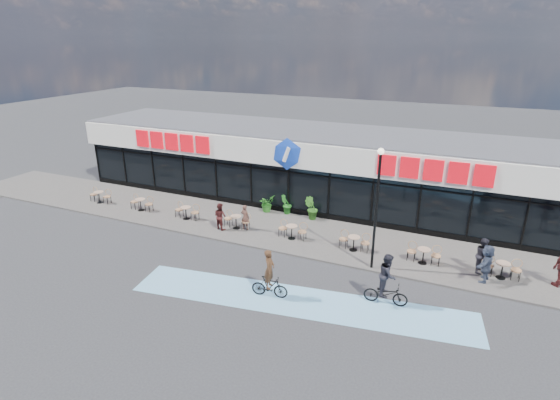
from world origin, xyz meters
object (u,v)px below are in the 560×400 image
(potted_plant_mid, at_px, (267,203))
(lamp_post, at_px, (377,200))
(potted_plant_right, at_px, (311,208))
(cyclist_b, at_px, (387,284))
(bistro_set_0, at_px, (100,196))
(patron_right, at_px, (220,216))
(potted_plant_left, at_px, (286,205))
(pedestrian_b, at_px, (483,255))
(cyclist_a, at_px, (269,280))
(patron_left, at_px, (245,217))
(pedestrian_a, at_px, (486,263))

(potted_plant_mid, bearing_deg, lamp_post, -30.26)
(potted_plant_right, bearing_deg, cyclist_b, -50.44)
(lamp_post, relative_size, cyclist_b, 2.55)
(bistro_set_0, relative_size, patron_right, 1.02)
(potted_plant_left, bearing_deg, potted_plant_right, -5.60)
(potted_plant_left, relative_size, potted_plant_right, 0.89)
(pedestrian_b, relative_size, cyclist_a, 0.77)
(bistro_set_0, distance_m, cyclist_b, 19.37)
(patron_left, bearing_deg, patron_right, 28.29)
(lamp_post, height_order, potted_plant_mid, lamp_post)
(potted_plant_right, height_order, pedestrian_b, pedestrian_b)
(lamp_post, distance_m, cyclist_a, 5.80)
(lamp_post, xyz_separation_m, pedestrian_b, (4.61, 1.61, -2.49))
(potted_plant_mid, height_order, potted_plant_right, potted_plant_right)
(potted_plant_right, bearing_deg, pedestrian_b, -16.13)
(potted_plant_mid, relative_size, patron_left, 0.72)
(patron_right, bearing_deg, pedestrian_a, -163.71)
(potted_plant_right, relative_size, pedestrian_b, 0.82)
(patron_right, height_order, cyclist_a, cyclist_a)
(cyclist_b, bearing_deg, cyclist_a, -162.56)
(potted_plant_left, height_order, pedestrian_b, pedestrian_b)
(potted_plant_right, bearing_deg, bistro_set_0, -168.13)
(pedestrian_a, height_order, cyclist_b, cyclist_b)
(potted_plant_left, bearing_deg, patron_right, -125.57)
(potted_plant_mid, relative_size, pedestrian_b, 0.63)
(potted_plant_mid, bearing_deg, potted_plant_left, 4.66)
(bistro_set_0, bearing_deg, patron_left, 0.09)
(bistro_set_0, xyz_separation_m, cyclist_b, (18.96, -3.99, 0.34))
(lamp_post, relative_size, potted_plant_mid, 5.47)
(potted_plant_mid, height_order, cyclist_b, cyclist_b)
(potted_plant_left, xyz_separation_m, potted_plant_mid, (-1.24, -0.10, -0.08))
(patron_left, xyz_separation_m, cyclist_a, (3.99, -5.41, -0.02))
(lamp_post, relative_size, cyclist_a, 2.64)
(bistro_set_0, xyz_separation_m, pedestrian_b, (22.45, 0.17, 0.36))
(patron_left, xyz_separation_m, patron_right, (-1.28, -0.51, 0.04))
(potted_plant_right, bearing_deg, patron_right, -141.35)
(potted_plant_left, height_order, potted_plant_right, potted_plant_right)
(cyclist_a, xyz_separation_m, cyclist_b, (4.47, 1.40, 0.11))
(potted_plant_right, distance_m, patron_right, 5.28)
(patron_left, relative_size, cyclist_a, 0.67)
(pedestrian_a, bearing_deg, lamp_post, -66.78)
(potted_plant_right, height_order, cyclist_a, cyclist_a)
(cyclist_a, bearing_deg, pedestrian_a, 30.34)
(potted_plant_mid, xyz_separation_m, potted_plant_right, (2.89, -0.06, 0.16))
(lamp_post, xyz_separation_m, cyclist_b, (1.12, -2.55, -2.51))
(pedestrian_b, bearing_deg, lamp_post, 110.68)
(patron_left, distance_m, cyclist_b, 9.36)
(cyclist_a, relative_size, cyclist_b, 0.97)
(cyclist_a, bearing_deg, potted_plant_right, 97.94)
(potted_plant_mid, height_order, patron_left, patron_left)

